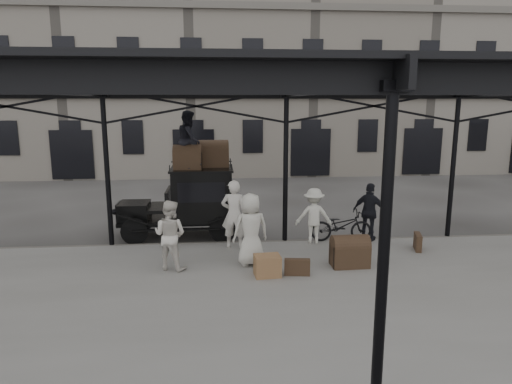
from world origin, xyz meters
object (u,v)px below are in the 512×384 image
Objects in this scene: porter_left at (234,214)px; steamer_trunk_platform at (350,253)px; taxi at (192,199)px; porter_official at (370,212)px; steamer_trunk_roof_near at (188,159)px; bicycle at (341,226)px.

steamer_trunk_platform is (2.80, -1.71, -0.63)m from porter_left.
taxi is 2.14× the size of porter_official.
steamer_trunk_roof_near reaches higher than porter_left.
taxi is 2.10m from porter_left.
steamer_trunk_roof_near is 0.92× the size of steamer_trunk_platform.
taxi is 5.39m from porter_official.
steamer_trunk_roof_near reaches higher than bicycle.
porter_left is 1.13× the size of porter_official.
porter_official is 1.88× the size of steamer_trunk_platform.
porter_official is at bearing -167.10° from porter_left.
steamer_trunk_roof_near is at bearing -40.00° from porter_left.
steamer_trunk_platform is (-0.34, -2.06, -0.13)m from bicycle.
bicycle is at bearing -165.76° from porter_left.
porter_official is 5.61m from steamer_trunk_roof_near.
taxi is 1.31m from steamer_trunk_roof_near.
porter_official is at bearing -86.74° from bicycle.
porter_left is 3.34m from steamer_trunk_platform.
taxi is at bearing 75.66° from steamer_trunk_roof_near.
steamer_trunk_roof_near is 5.56m from steamer_trunk_platform.
steamer_trunk_platform is at bearing 96.01° from porter_official.
porter_left is 2.30× the size of steamer_trunk_roof_near.
porter_left reaches higher than steamer_trunk_platform.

